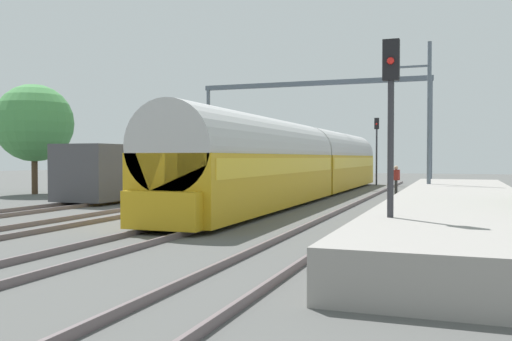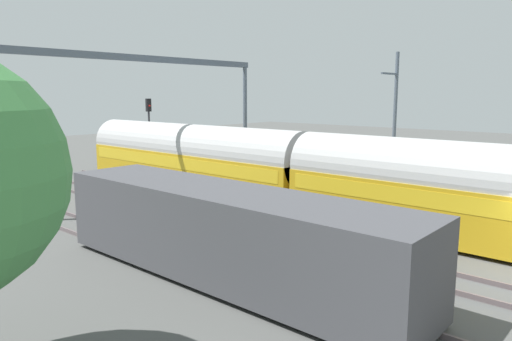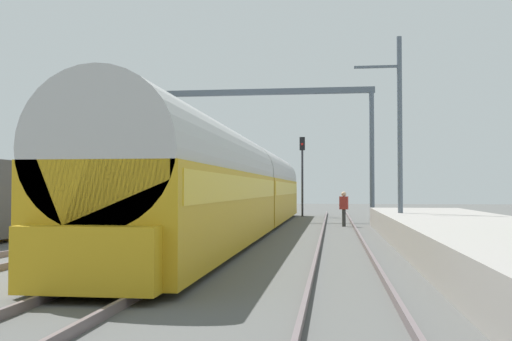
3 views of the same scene
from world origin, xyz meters
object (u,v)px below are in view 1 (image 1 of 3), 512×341
Objects in this scene: catenary_gantry at (312,107)px; freight_car at (147,171)px; passenger_train at (307,162)px; person_crossing at (396,177)px; railway_signal_near at (391,118)px; railway_signal_far at (377,142)px.

freight_car is at bearing -116.86° from catenary_gantry.
passenger_train is 1.92× the size of catenary_gantry.
person_crossing is at bearing -39.36° from catenary_gantry.
railway_signal_near reaches higher than passenger_train.
railway_signal_far is 0.32× the size of catenary_gantry.
freight_car is at bearing -120.34° from railway_signal_far.
railway_signal_far is (10.40, 17.77, 1.96)m from freight_car.
passenger_train reaches higher than freight_car.
railway_signal_far is at bearing 82.62° from passenger_train.
passenger_train is 6.21m from person_crossing.
railway_signal_near is (2.05, -21.97, 2.07)m from person_crossing.
passenger_train reaches higher than person_crossing.
catenary_gantry reaches higher than railway_signal_far.
person_crossing is 0.10× the size of catenary_gantry.
passenger_train is 18.99× the size of person_crossing.
railway_signal_near is at bearing -69.79° from passenger_train.
freight_car is 14.77m from catenary_gantry.
railway_signal_far reaches higher than passenger_train.
passenger_train is 9.00m from freight_car.
passenger_train is 10.60m from catenary_gantry.
railway_signal_near reaches higher than freight_car.
catenary_gantry is (-2.12, 9.60, 3.97)m from passenger_train.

